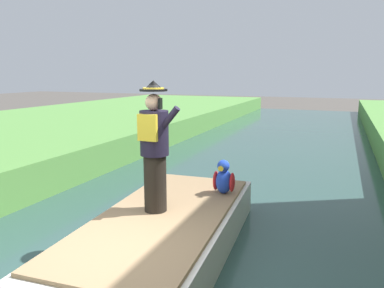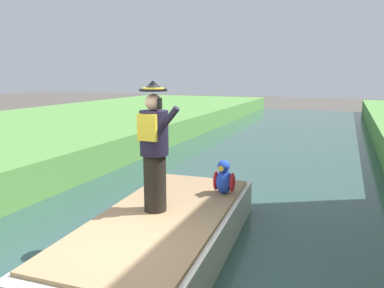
{
  "view_description": "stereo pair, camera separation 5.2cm",
  "coord_description": "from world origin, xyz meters",
  "views": [
    {
      "loc": [
        2.22,
        -3.22,
        2.65
      ],
      "look_at": [
        0.18,
        1.8,
        1.61
      ],
      "focal_mm": 34.39,
      "sensor_mm": 36.0,
      "label": 1
    },
    {
      "loc": [
        2.27,
        -3.2,
        2.65
      ],
      "look_at": [
        0.18,
        1.8,
        1.61
      ],
      "focal_mm": 34.39,
      "sensor_mm": 36.0,
      "label": 2
    }
  ],
  "objects": [
    {
      "name": "boat",
      "position": [
        0.0,
        1.17,
        0.4
      ],
      "size": [
        2.08,
        4.31,
        0.61
      ],
      "color": "silver",
      "rests_on": "canal_water"
    },
    {
      "name": "person_pirate",
      "position": [
        -0.15,
        1.23,
        1.64
      ],
      "size": [
        0.61,
        0.42,
        1.85
      ],
      "rotation": [
        0.0,
        0.0,
        -0.02
      ],
      "color": "black",
      "rests_on": "boat"
    },
    {
      "name": "parrot_plush",
      "position": [
        0.52,
        2.35,
        0.95
      ],
      "size": [
        0.36,
        0.35,
        0.57
      ],
      "color": "blue",
      "rests_on": "boat"
    }
  ]
}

